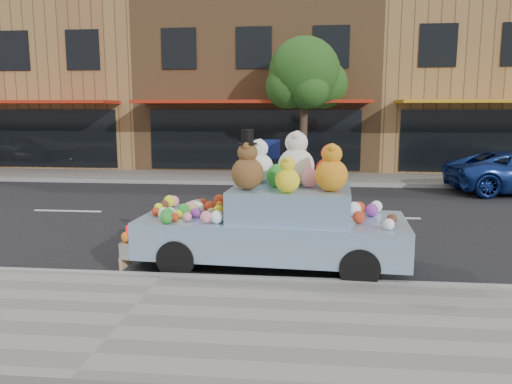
# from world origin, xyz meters

# --- Properties ---
(ground) EXTENTS (120.00, 120.00, 0.00)m
(ground) POSITION_xyz_m (0.00, 0.00, 0.00)
(ground) COLOR black
(ground) RESTS_ON ground
(near_sidewalk) EXTENTS (60.00, 3.00, 0.12)m
(near_sidewalk) POSITION_xyz_m (0.00, -6.50, 0.06)
(near_sidewalk) COLOR gray
(near_sidewalk) RESTS_ON ground
(far_sidewalk) EXTENTS (60.00, 3.00, 0.12)m
(far_sidewalk) POSITION_xyz_m (0.00, 6.50, 0.06)
(far_sidewalk) COLOR gray
(far_sidewalk) RESTS_ON ground
(near_kerb) EXTENTS (60.00, 0.12, 0.13)m
(near_kerb) POSITION_xyz_m (0.00, -5.00, 0.07)
(near_kerb) COLOR gray
(near_kerb) RESTS_ON ground
(far_kerb) EXTENTS (60.00, 0.12, 0.13)m
(far_kerb) POSITION_xyz_m (0.00, 5.00, 0.07)
(far_kerb) COLOR gray
(far_kerb) RESTS_ON ground
(storefront_left) EXTENTS (10.00, 9.80, 7.30)m
(storefront_left) POSITION_xyz_m (-10.00, 11.97, 3.64)
(storefront_left) COLOR olive
(storefront_left) RESTS_ON ground
(storefront_mid) EXTENTS (10.00, 9.80, 7.30)m
(storefront_mid) POSITION_xyz_m (0.00, 11.97, 3.64)
(storefront_mid) COLOR olive
(storefront_mid) RESTS_ON ground
(storefront_right) EXTENTS (10.00, 9.80, 7.30)m
(storefront_right) POSITION_xyz_m (10.00, 11.97, 3.64)
(storefront_right) COLOR olive
(storefront_right) RESTS_ON ground
(street_tree) EXTENTS (3.00, 2.70, 5.22)m
(street_tree) POSITION_xyz_m (2.03, 6.55, 3.69)
(street_tree) COLOR #38281C
(street_tree) RESTS_ON ground
(art_car) EXTENTS (4.58, 2.02, 2.29)m
(art_car) POSITION_xyz_m (1.63, -4.06, 0.82)
(art_car) COLOR black
(art_car) RESTS_ON ground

